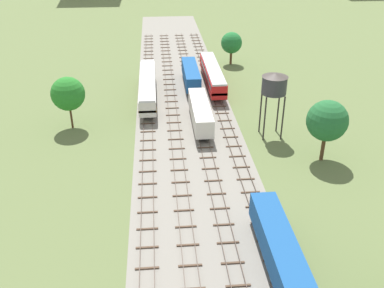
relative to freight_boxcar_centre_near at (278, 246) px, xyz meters
name	(u,v)px	position (x,y,z in m)	size (l,w,h in m)	color
ground_plane	(189,138)	(-6.41, 28.04, -2.45)	(480.00, 480.00, 0.00)	#5B6B3D
ballast_bed	(189,138)	(-6.41, 28.04, -2.45)	(16.80, 176.00, 0.01)	gray
track_far_left	(148,136)	(-12.81, 29.04, -2.31)	(2.40, 126.00, 0.29)	#47382D
track_left	(175,134)	(-8.54, 29.04, -2.31)	(2.40, 126.00, 0.29)	#47382D
track_centre_left	(202,133)	(-4.27, 29.04, -2.31)	(2.40, 126.00, 0.29)	#47382D
track_centre	(229,132)	(-0.01, 29.04, -2.31)	(2.40, 126.00, 0.29)	#47382D
freight_boxcar_centre_near	(278,246)	(0.00, 0.00, 0.00)	(2.87, 14.00, 3.60)	#194C8C
freight_boxcar_centre_left_mid	(200,112)	(-4.27, 32.19, 0.00)	(2.87, 14.00, 3.60)	beige
passenger_coach_far_left_midfar	(148,85)	(-12.81, 44.53, 0.16)	(2.96, 22.00, 3.80)	beige
diesel_railcar_centre_far	(212,74)	(-0.01, 49.95, 0.15)	(2.96, 20.50, 3.80)	red
freight_boxcar_centre_left_farther	(191,74)	(-4.27, 50.51, 0.00)	(2.87, 14.00, 3.60)	#194C8C
water_tower	(274,85)	(6.21, 27.73, 5.99)	(3.89, 3.89, 10.17)	#2D2826
lineside_tree_1	(327,121)	(11.66, 19.75, 3.61)	(5.64, 5.64, 8.90)	#4C331E
lineside_tree_3	(231,43)	(6.03, 63.77, 2.47)	(4.72, 4.72, 7.31)	#4C331E
lineside_tree_4	(68,94)	(-24.99, 33.14, 3.45)	(5.30, 5.30, 8.56)	#4C331E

